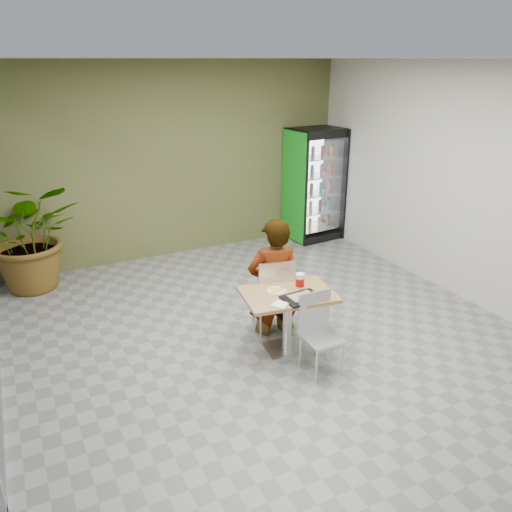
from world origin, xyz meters
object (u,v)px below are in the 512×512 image
object	(u,v)px
cafeteria_tray	(302,298)
chair_far	(274,291)
potted_plant	(31,236)
soda_cup	(300,281)
dining_table	(288,310)
beverage_fridge	(315,185)
seated_woman	(274,288)
chair_near	(318,326)

from	to	relation	value
cafeteria_tray	chair_far	bearing A→B (deg)	89.95
potted_plant	chair_far	bearing A→B (deg)	-48.25
potted_plant	soda_cup	bearing A→B (deg)	-50.64
chair_far	cafeteria_tray	xyz separation A→B (m)	(-0.00, -0.63, 0.18)
dining_table	cafeteria_tray	xyz separation A→B (m)	(0.06, -0.20, 0.23)
beverage_fridge	seated_woman	bearing A→B (deg)	-135.50
seated_woman	chair_far	bearing A→B (deg)	79.24
chair_near	beverage_fridge	bearing A→B (deg)	59.16
chair_far	cafeteria_tray	size ratio (longest dim) A/B	2.38
cafeteria_tray	beverage_fridge	world-z (taller)	beverage_fridge
dining_table	chair_far	distance (m)	0.43
cafeteria_tray	chair_near	bearing A→B (deg)	-75.31
soda_cup	potted_plant	xyz separation A→B (m)	(-2.60, 3.18, -0.03)
soda_cup	cafeteria_tray	size ratio (longest dim) A/B	0.44
chair_far	potted_plant	distance (m)	3.74
dining_table	chair_far	size ratio (longest dim) A/B	1.12
chair_far	cafeteria_tray	distance (m)	0.65
chair_near	cafeteria_tray	world-z (taller)	chair_near
chair_near	potted_plant	xyz separation A→B (m)	(-2.55, 3.66, 0.29)
seated_woman	cafeteria_tray	xyz separation A→B (m)	(-0.02, -0.68, 0.17)
chair_near	potted_plant	world-z (taller)	potted_plant
cafeteria_tray	potted_plant	size ratio (longest dim) A/B	0.26
beverage_fridge	potted_plant	distance (m)	4.90
chair_near	cafeteria_tray	bearing A→B (deg)	106.21
beverage_fridge	potted_plant	bearing A→B (deg)	175.65
dining_table	potted_plant	distance (m)	4.04
dining_table	potted_plant	bearing A→B (deg)	127.10
chair_near	chair_far	bearing A→B (deg)	95.65
chair_far	chair_near	xyz separation A→B (m)	(0.06, -0.87, -0.06)
soda_cup	potted_plant	world-z (taller)	potted_plant
chair_far	chair_near	bearing A→B (deg)	106.27
dining_table	chair_near	xyz separation A→B (m)	(0.12, -0.44, -0.02)
soda_cup	beverage_fridge	world-z (taller)	beverage_fridge
soda_cup	beverage_fridge	size ratio (longest dim) A/B	0.09
dining_table	potted_plant	size ratio (longest dim) A/B	0.68
soda_cup	chair_near	bearing A→B (deg)	-96.49
chair_far	chair_near	distance (m)	0.87
seated_woman	beverage_fridge	world-z (taller)	beverage_fridge
chair_near	soda_cup	distance (m)	0.58
soda_cup	cafeteria_tray	distance (m)	0.28
dining_table	seated_woman	xyz separation A→B (m)	(0.08, 0.48, 0.05)
beverage_fridge	chair_near	bearing A→B (deg)	-127.21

